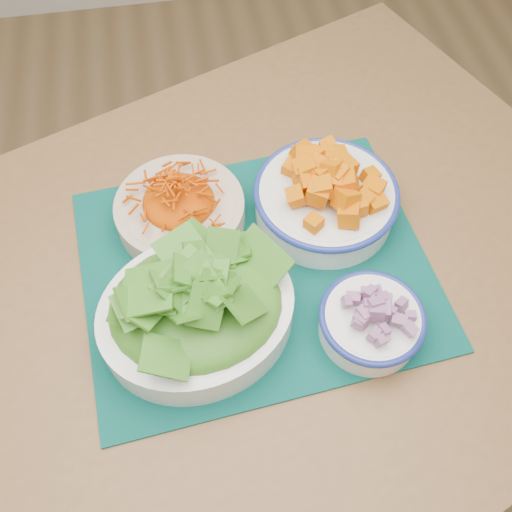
{
  "coord_description": "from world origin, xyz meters",
  "views": [
    {
      "loc": [
        0.06,
        -0.31,
        1.49
      ],
      "look_at": [
        0.14,
        0.13,
        0.78
      ],
      "focal_mm": 40.0,
      "sensor_mm": 36.0,
      "label": 1
    }
  ],
  "objects_px": {
    "carrot_bowl": "(179,206)",
    "squash_bowl": "(327,193)",
    "placemat": "(256,267)",
    "lettuce_bowl": "(196,307)",
    "onion_bowl": "(372,319)",
    "table": "(221,320)"
  },
  "relations": [
    {
      "from": "carrot_bowl",
      "to": "lettuce_bowl",
      "type": "height_order",
      "value": "lettuce_bowl"
    },
    {
      "from": "squash_bowl",
      "to": "onion_bowl",
      "type": "bearing_deg",
      "value": -86.85
    },
    {
      "from": "table",
      "to": "squash_bowl",
      "type": "height_order",
      "value": "squash_bowl"
    },
    {
      "from": "placemat",
      "to": "squash_bowl",
      "type": "xyz_separation_m",
      "value": [
        0.12,
        0.08,
        0.05
      ]
    },
    {
      "from": "placemat",
      "to": "carrot_bowl",
      "type": "bearing_deg",
      "value": 128.96
    },
    {
      "from": "table",
      "to": "onion_bowl",
      "type": "height_order",
      "value": "onion_bowl"
    },
    {
      "from": "table",
      "to": "placemat",
      "type": "height_order",
      "value": "placemat"
    },
    {
      "from": "placemat",
      "to": "lettuce_bowl",
      "type": "bearing_deg",
      "value": -144.41
    },
    {
      "from": "squash_bowl",
      "to": "onion_bowl",
      "type": "height_order",
      "value": "squash_bowl"
    },
    {
      "from": "table",
      "to": "lettuce_bowl",
      "type": "bearing_deg",
      "value": -146.48
    },
    {
      "from": "placemat",
      "to": "carrot_bowl",
      "type": "relative_size",
      "value": 2.56
    },
    {
      "from": "placemat",
      "to": "lettuce_bowl",
      "type": "relative_size",
      "value": 1.61
    },
    {
      "from": "squash_bowl",
      "to": "onion_bowl",
      "type": "xyz_separation_m",
      "value": [
        0.01,
        -0.22,
        -0.01
      ]
    },
    {
      "from": "squash_bowl",
      "to": "lettuce_bowl",
      "type": "xyz_separation_m",
      "value": [
        -0.22,
        -0.17,
        0.01
      ]
    },
    {
      "from": "squash_bowl",
      "to": "lettuce_bowl",
      "type": "bearing_deg",
      "value": -143.19
    },
    {
      "from": "carrot_bowl",
      "to": "placemat",
      "type": "bearing_deg",
      "value": -46.18
    },
    {
      "from": "table",
      "to": "onion_bowl",
      "type": "bearing_deg",
      "value": -47.93
    },
    {
      "from": "squash_bowl",
      "to": "lettuce_bowl",
      "type": "height_order",
      "value": "lettuce_bowl"
    },
    {
      "from": "placemat",
      "to": "lettuce_bowl",
      "type": "height_order",
      "value": "lettuce_bowl"
    },
    {
      "from": "table",
      "to": "carrot_bowl",
      "type": "xyz_separation_m",
      "value": [
        -0.04,
        0.14,
        0.13
      ]
    },
    {
      "from": "lettuce_bowl",
      "to": "onion_bowl",
      "type": "height_order",
      "value": "lettuce_bowl"
    },
    {
      "from": "carrot_bowl",
      "to": "squash_bowl",
      "type": "height_order",
      "value": "squash_bowl"
    }
  ]
}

